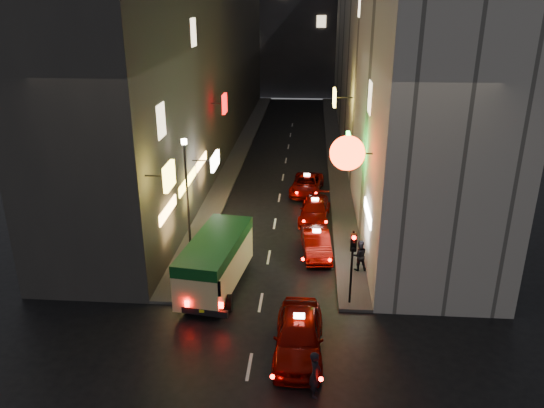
% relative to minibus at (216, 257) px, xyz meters
% --- Properties ---
extents(building_left, '(7.48, 52.00, 18.00)m').
position_rel_minibus_xyz_m(building_left, '(-5.79, 24.32, 7.39)').
color(building_left, '#32302E').
rests_on(building_left, ground).
extents(building_right, '(8.02, 52.00, 18.00)m').
position_rel_minibus_xyz_m(building_right, '(10.21, 24.32, 7.39)').
color(building_right, '#A5A097').
rests_on(building_right, ground).
extents(building_far, '(30.00, 10.00, 22.00)m').
position_rel_minibus_xyz_m(building_far, '(2.21, 56.32, 9.39)').
color(building_far, '#333338').
rests_on(building_far, ground).
extents(sidewalk_left, '(1.50, 52.00, 0.15)m').
position_rel_minibus_xyz_m(sidewalk_left, '(-2.04, 24.32, -1.54)').
color(sidewalk_left, '#464341').
rests_on(sidewalk_left, ground).
extents(sidewalk_right, '(1.50, 52.00, 0.15)m').
position_rel_minibus_xyz_m(sidewalk_right, '(6.46, 24.32, -1.54)').
color(sidewalk_right, '#464341').
rests_on(sidewalk_right, ground).
extents(minibus, '(2.86, 6.18, 2.55)m').
position_rel_minibus_xyz_m(minibus, '(0.00, 0.00, 0.00)').
color(minibus, '#D5C885').
rests_on(minibus, ground).
extents(taxi_near, '(2.42, 5.83, 2.02)m').
position_rel_minibus_xyz_m(taxi_near, '(4.02, -4.69, -0.69)').
color(taxi_near, '#6C0500').
rests_on(taxi_near, ground).
extents(taxi_second, '(2.41, 4.92, 1.68)m').
position_rel_minibus_xyz_m(taxi_second, '(4.71, 3.89, -0.85)').
color(taxi_second, '#6C0500').
rests_on(taxi_second, ground).
extents(taxi_third, '(2.28, 4.75, 1.63)m').
position_rel_minibus_xyz_m(taxi_third, '(4.64, 8.69, -0.88)').
color(taxi_third, '#6C0500').
rests_on(taxi_third, ground).
extents(taxi_far, '(2.37, 4.76, 1.63)m').
position_rel_minibus_xyz_m(taxi_far, '(4.07, 13.49, -0.88)').
color(taxi_far, '#6C0500').
rests_on(taxi_far, ground).
extents(pedestrian_crossing, '(0.42, 0.65, 1.96)m').
position_rel_minibus_xyz_m(pedestrian_crossing, '(4.65, -6.97, -0.63)').
color(pedestrian_crossing, black).
rests_on(pedestrian_crossing, ground).
extents(pedestrian_sidewalk, '(0.73, 0.52, 1.80)m').
position_rel_minibus_xyz_m(pedestrian_sidewalk, '(6.84, 2.02, -0.56)').
color(pedestrian_sidewalk, black).
rests_on(pedestrian_sidewalk, sidewalk_right).
extents(traffic_light, '(0.26, 0.43, 3.50)m').
position_rel_minibus_xyz_m(traffic_light, '(6.21, -1.21, 1.08)').
color(traffic_light, black).
rests_on(traffic_light, sidewalk_right).
extents(lamp_post, '(0.28, 0.28, 6.22)m').
position_rel_minibus_xyz_m(lamp_post, '(-1.99, 3.32, 2.11)').
color(lamp_post, black).
rests_on(lamp_post, sidewalk_left).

